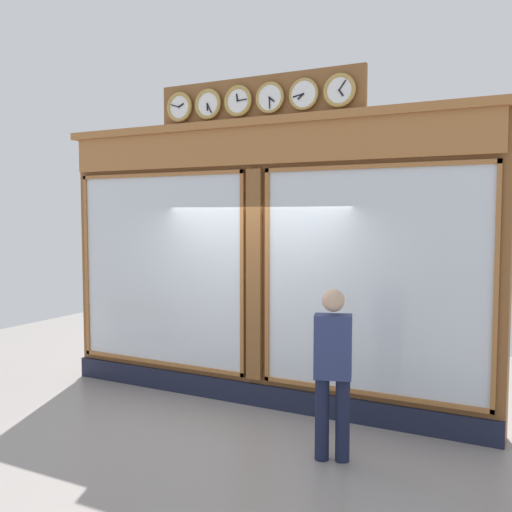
{
  "coord_description": "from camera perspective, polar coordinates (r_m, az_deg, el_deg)",
  "views": [
    {
      "loc": [
        -3.31,
        6.31,
        2.4
      ],
      "look_at": [
        0.0,
        0.0,
        1.89
      ],
      "focal_mm": 40.41,
      "sensor_mm": 36.0,
      "label": 1
    }
  ],
  "objects": [
    {
      "name": "ground_plane",
      "position": [
        5.39,
        -15.15,
        -22.51
      ],
      "size": [
        14.0,
        14.0,
        0.0
      ],
      "primitive_type": "plane",
      "color": "gray"
    },
    {
      "name": "shop_facade",
      "position": [
        7.26,
        0.46,
        -0.48
      ],
      "size": [
        5.92,
        0.42,
        4.08
      ],
      "color": "brown",
      "rests_on": "ground_plane"
    },
    {
      "name": "pedestrian",
      "position": [
        5.73,
        7.61,
        -10.82
      ],
      "size": [
        0.41,
        0.32,
        1.69
      ],
      "color": "#191E38",
      "rests_on": "ground_plane"
    }
  ]
}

